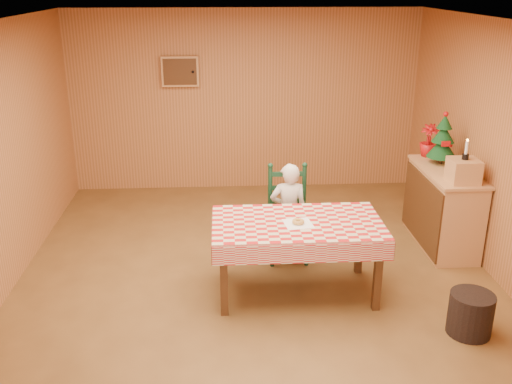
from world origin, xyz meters
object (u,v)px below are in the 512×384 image
(seated_child, at_px, (288,212))
(crate, at_px, (463,171))
(ladder_chair, at_px, (288,215))
(shelf_unit, at_px, (443,208))
(dining_table, at_px, (297,229))
(storage_bin, at_px, (470,314))
(christmas_tree, at_px, (443,140))

(seated_child, height_order, crate, crate)
(ladder_chair, bearing_deg, seated_child, -90.00)
(seated_child, bearing_deg, crate, 175.76)
(ladder_chair, height_order, shelf_unit, ladder_chair)
(dining_table, xyz_separation_m, shelf_unit, (1.84, 0.99, -0.22))
(shelf_unit, xyz_separation_m, storage_bin, (-0.39, -1.80, -0.27))
(shelf_unit, xyz_separation_m, crate, (0.01, -0.40, 0.59))
(crate, bearing_deg, dining_table, -162.19)
(ladder_chair, relative_size, shelf_unit, 0.87)
(shelf_unit, relative_size, christmas_tree, 2.00)
(crate, relative_size, christmas_tree, 0.48)
(ladder_chair, height_order, seated_child, seated_child)
(seated_child, bearing_deg, storage_bin, 133.39)
(dining_table, distance_m, crate, 1.97)
(ladder_chair, distance_m, seated_child, 0.08)
(dining_table, height_order, crate, crate)
(shelf_unit, xyz_separation_m, christmas_tree, (0.01, 0.25, 0.74))
(shelf_unit, relative_size, storage_bin, 3.20)
(dining_table, xyz_separation_m, crate, (1.85, 0.59, 0.37))
(dining_table, distance_m, storage_bin, 1.73)
(dining_table, xyz_separation_m, storage_bin, (1.45, -0.80, -0.49))
(dining_table, bearing_deg, shelf_unit, 28.39)
(dining_table, relative_size, shelf_unit, 1.34)
(seated_child, distance_m, crate, 1.92)
(christmas_tree, bearing_deg, shelf_unit, -91.98)
(seated_child, bearing_deg, ladder_chair, -90.00)
(christmas_tree, xyz_separation_m, storage_bin, (-0.40, -2.05, -1.02))
(seated_child, height_order, christmas_tree, christmas_tree)
(shelf_unit, distance_m, christmas_tree, 0.79)
(seated_child, bearing_deg, dining_table, 90.00)
(storage_bin, bearing_deg, dining_table, 151.00)
(ladder_chair, xyz_separation_m, crate, (1.85, -0.19, 0.55))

